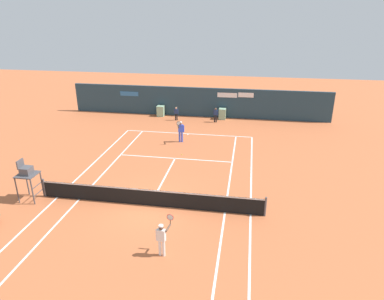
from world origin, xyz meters
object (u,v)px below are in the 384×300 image
at_px(player_on_baseline, 181,130).
at_px(player_near_side, 162,237).
at_px(umpire_chair, 27,174).
at_px(ball_kid_centre_post, 176,113).
at_px(tennis_ball_by_sideline, 182,154).
at_px(ball_kid_right_post, 216,114).

relative_size(player_on_baseline, player_near_side, 1.07).
distance_m(umpire_chair, player_near_side, 8.90).
bearing_deg(player_near_side, umpire_chair, 165.32).
relative_size(ball_kid_centre_post, tennis_ball_by_sideline, 18.74).
height_order(player_on_baseline, ball_kid_centre_post, player_on_baseline).
xyz_separation_m(umpire_chair, player_near_side, (8.23, -3.34, -0.64)).
bearing_deg(player_on_baseline, umpire_chair, 38.95).
bearing_deg(ball_kid_right_post, tennis_ball_by_sideline, 88.95).
bearing_deg(tennis_ball_by_sideline, ball_kid_right_post, 79.18).
relative_size(player_near_side, ball_kid_right_post, 1.29).
height_order(umpire_chair, tennis_ball_by_sideline, umpire_chair).
xyz_separation_m(ball_kid_right_post, tennis_ball_by_sideline, (-1.57, -8.22, -0.75)).
xyz_separation_m(player_on_baseline, tennis_ball_by_sideline, (0.58, -2.57, -0.96)).
relative_size(umpire_chair, player_on_baseline, 1.25).
height_order(player_on_baseline, tennis_ball_by_sideline, player_on_baseline).
bearing_deg(player_on_baseline, player_near_side, 79.08).
bearing_deg(umpire_chair, ball_kid_centre_post, 163.07).
xyz_separation_m(player_near_side, ball_kid_centre_post, (-3.44, 19.08, -0.18)).
bearing_deg(player_on_baseline, ball_kid_centre_post, -93.44).
relative_size(player_near_side, ball_kid_centre_post, 1.38).
bearing_deg(ball_kid_right_post, player_on_baseline, 78.93).
height_order(umpire_chair, ball_kid_centre_post, umpire_chair).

